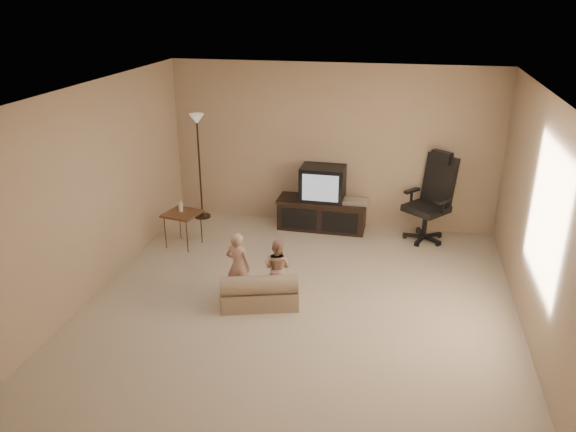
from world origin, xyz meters
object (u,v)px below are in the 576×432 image
(floor_lamp, at_px, (198,143))
(toddler_left, at_px, (238,266))
(tv_stand, at_px, (323,203))
(child_sofa, at_px, (259,292))
(toddler_right, at_px, (277,268))
(side_table, at_px, (182,214))
(office_chair, at_px, (430,209))

(floor_lamp, relative_size, toddler_left, 1.98)
(tv_stand, distance_m, child_sofa, 2.50)
(child_sofa, bearing_deg, toddler_left, 141.85)
(child_sofa, xyz_separation_m, toddler_right, (0.15, 0.29, 0.19))
(tv_stand, xyz_separation_m, side_table, (-1.87, -1.05, 0.08))
(office_chair, relative_size, toddler_left, 1.54)
(child_sofa, xyz_separation_m, toddler_left, (-0.28, 0.11, 0.25))
(office_chair, relative_size, toddler_right, 1.80)
(tv_stand, xyz_separation_m, toddler_left, (-0.65, -2.34, 0.02))
(tv_stand, height_order, toddler_left, tv_stand)
(toddler_left, relative_size, toddler_right, 1.17)
(side_table, height_order, toddler_right, toddler_right)
(side_table, distance_m, toddler_right, 2.00)
(tv_stand, relative_size, floor_lamp, 0.82)
(tv_stand, xyz_separation_m, office_chair, (1.60, -0.08, 0.06))
(office_chair, height_order, toddler_right, office_chair)
(tv_stand, bearing_deg, office_chair, -1.91)
(tv_stand, relative_size, side_table, 2.02)
(side_table, height_order, child_sofa, side_table)
(floor_lamp, distance_m, toddler_right, 2.98)
(office_chair, height_order, floor_lamp, floor_lamp)
(child_sofa, bearing_deg, toddler_right, 46.37)
(child_sofa, bearing_deg, side_table, 120.67)
(tv_stand, xyz_separation_m, floor_lamp, (-2.00, 0.06, 0.83))
(office_chair, xyz_separation_m, side_table, (-3.48, -0.97, 0.02))
(office_chair, distance_m, toddler_right, 2.78)
(tv_stand, bearing_deg, floor_lamp, 179.12)
(tv_stand, relative_size, child_sofa, 1.40)
(side_table, xyz_separation_m, child_sofa, (1.50, -1.41, -0.32))
(floor_lamp, relative_size, child_sofa, 1.70)
(tv_stand, distance_m, toddler_left, 2.43)
(office_chair, relative_size, child_sofa, 1.32)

